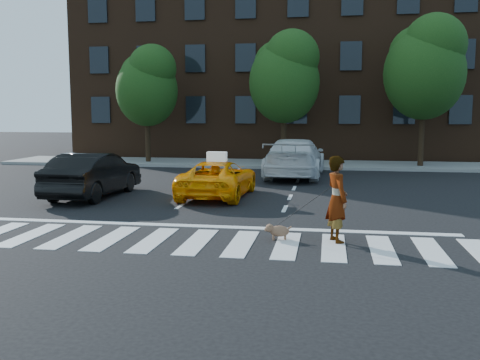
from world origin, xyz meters
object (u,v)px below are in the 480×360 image
Objects in this scene: black_sedan at (94,175)px; white_suv at (295,158)px; tree_mid at (285,74)px; tree_left at (147,83)px; tree_right at (425,64)px; woman at (337,199)px; dog at (277,231)px; taxi at (218,179)px.

white_suv is (6.40, 6.66, 0.10)m from black_sedan.
tree_mid is 1.20× the size of white_suv.
tree_left is 0.84× the size of tree_right.
tree_right reaches higher than tree_mid.
woman reaches higher than black_sedan.
tree_mid is 0.92× the size of tree_right.
tree_right is (14.50, -0.00, 0.82)m from tree_left.
white_suv is at bearing -15.23° from woman.
tree_right reaches higher than tree_left.
black_sedan is 8.49m from dog.
woman is (-4.48, -16.48, -4.30)m from tree_right.
tree_right is 8.90m from white_suv.
taxi is (6.13, -10.62, -3.83)m from tree_left.
tree_right reaches higher than dog.
taxi is at bearing 10.31° from woman.
taxi is at bearing -128.25° from tree_right.
black_sedan is 9.23m from white_suv.
tree_right is 1.31× the size of white_suv.
tree_mid is 1.54× the size of black_sedan.
woman is (8.06, -5.13, 0.20)m from black_sedan.
tree_left reaches higher than white_suv.
tree_right is at bearing -0.00° from tree_mid.
tree_mid is at bearing 87.04° from dog.
taxi is (-1.37, -10.62, -4.24)m from tree_mid.
tree_left is at bearing -58.05° from taxi.
white_suv is (0.87, -4.70, -4.00)m from tree_mid.
black_sedan reaches higher than dog.
taxi is at bearing -168.23° from black_sedan.
tree_left is 14.52m from tree_right.
white_suv is at bearing -108.76° from taxi.
tree_right is at bearing 63.50° from dog.
dog is at bearing -62.16° from tree_left.
tree_mid reaches higher than black_sedan.
tree_right is at bearing -136.17° from black_sedan.
tree_left is 12.84m from taxi.
tree_mid reaches higher than tree_left.
black_sedan is at bearing 48.01° from white_suv.
tree_mid reaches higher than white_suv.
dog is (0.34, -11.79, -0.65)m from white_suv.
tree_left is 7.51m from tree_mid.
tree_mid is 13.28m from black_sedan.
tree_left is 19.12m from dog.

